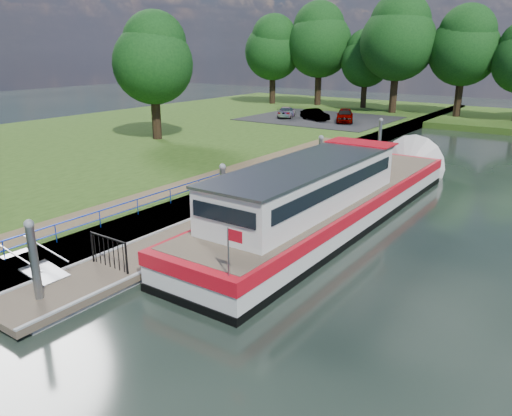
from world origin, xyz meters
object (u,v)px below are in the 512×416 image
Objects in this scene: pontoon at (278,200)px; car_b at (315,114)px; barge at (338,197)px; car_a at (345,115)px; car_c at (287,112)px.

car_b is (-10.73, 23.39, 1.21)m from pontoon.
barge is 26.78m from car_a.
car_c is at bearing 126.45° from barge.
car_c is at bearing 121.00° from pontoon.
barge is 27.82m from car_b.
pontoon is 25.76m from car_b.
car_a is at bearing 114.92° from barge.
car_a is 3.07m from car_b.
pontoon is 1.42× the size of barge.
barge reaches higher than car_c.
car_a is at bearing -59.44° from car_b.
car_b is 3.48m from car_c.
car_a reaches higher than pontoon.
barge is 5.69× the size of car_c.
barge reaches higher than car_b.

